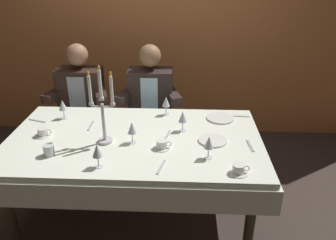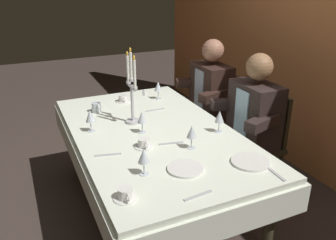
# 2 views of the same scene
# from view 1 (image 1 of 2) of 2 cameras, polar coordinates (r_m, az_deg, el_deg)

# --- Properties ---
(ground_plane) EXTENTS (12.00, 12.00, 0.00)m
(ground_plane) POSITION_cam_1_polar(r_m,az_deg,el_deg) (3.00, -5.04, -15.47)
(ground_plane) COLOR #3E322D
(back_wall) EXTENTS (6.00, 0.12, 2.70)m
(back_wall) POSITION_cam_1_polar(r_m,az_deg,el_deg) (3.97, -2.64, 16.53)
(back_wall) COLOR #D07B44
(back_wall) RESTS_ON ground_plane
(dining_table) EXTENTS (1.94, 1.14, 0.74)m
(dining_table) POSITION_cam_1_polar(r_m,az_deg,el_deg) (2.63, -5.54, -5.17)
(dining_table) COLOR white
(dining_table) RESTS_ON ground_plane
(candelabra) EXTENTS (0.19, 0.11, 0.58)m
(candelabra) POSITION_cam_1_polar(r_m,az_deg,el_deg) (2.44, -10.85, 1.23)
(candelabra) COLOR silver
(candelabra) RESTS_ON dining_table
(dinner_plate_0) EXTENTS (0.21, 0.21, 0.01)m
(dinner_plate_0) POSITION_cam_1_polar(r_m,az_deg,el_deg) (2.53, 7.51, -3.38)
(dinner_plate_0) COLOR white
(dinner_plate_0) RESTS_ON dining_table
(dinner_plate_1) EXTENTS (0.23, 0.23, 0.01)m
(dinner_plate_1) POSITION_cam_1_polar(r_m,az_deg,el_deg) (2.89, 8.77, 0.33)
(dinner_plate_1) COLOR white
(dinner_plate_1) RESTS_ON dining_table
(wine_glass_0) EXTENTS (0.07, 0.07, 0.16)m
(wine_glass_0) POSITION_cam_1_polar(r_m,az_deg,el_deg) (2.45, -5.94, -1.40)
(wine_glass_0) COLOR silver
(wine_glass_0) RESTS_ON dining_table
(wine_glass_1) EXTENTS (0.07, 0.07, 0.16)m
(wine_glass_1) POSITION_cam_1_polar(r_m,az_deg,el_deg) (2.27, 6.84, -3.83)
(wine_glass_1) COLOR silver
(wine_glass_1) RESTS_ON dining_table
(wine_glass_2) EXTENTS (0.07, 0.07, 0.16)m
(wine_glass_2) POSITION_cam_1_polar(r_m,az_deg,el_deg) (2.95, -17.17, 2.31)
(wine_glass_2) COLOR silver
(wine_glass_2) RESTS_ON dining_table
(wine_glass_3) EXTENTS (0.07, 0.07, 0.16)m
(wine_glass_3) POSITION_cam_1_polar(r_m,az_deg,el_deg) (2.61, 2.46, 0.49)
(wine_glass_3) COLOR silver
(wine_glass_3) RESTS_ON dining_table
(wine_glass_4) EXTENTS (0.07, 0.07, 0.16)m
(wine_glass_4) POSITION_cam_1_polar(r_m,az_deg,el_deg) (2.89, -0.34, 3.00)
(wine_glass_4) COLOR silver
(wine_glass_4) RESTS_ON dining_table
(wine_glass_5) EXTENTS (0.07, 0.07, 0.16)m
(wine_glass_5) POSITION_cam_1_polar(r_m,az_deg,el_deg) (2.20, -11.73, -5.10)
(wine_glass_5) COLOR silver
(wine_glass_5) RESTS_ON dining_table
(water_tumbler_0) EXTENTS (0.07, 0.07, 0.08)m
(water_tumbler_0) POSITION_cam_1_polar(r_m,az_deg,el_deg) (2.46, -19.27, -4.77)
(water_tumbler_0) COLOR silver
(water_tumbler_0) RESTS_ON dining_table
(coffee_cup_0) EXTENTS (0.13, 0.12, 0.06)m
(coffee_cup_0) POSITION_cam_1_polar(r_m,az_deg,el_deg) (2.74, -20.16, -1.97)
(coffee_cup_0) COLOR white
(coffee_cup_0) RESTS_ON dining_table
(coffee_cup_1) EXTENTS (0.13, 0.12, 0.06)m
(coffee_cup_1) POSITION_cam_1_polar(r_m,az_deg,el_deg) (2.19, 11.72, -8.07)
(coffee_cup_1) COLOR white
(coffee_cup_1) RESTS_ON dining_table
(coffee_cup_2) EXTENTS (0.13, 0.12, 0.06)m
(coffee_cup_2) POSITION_cam_1_polar(r_m,az_deg,el_deg) (2.41, -1.01, -4.16)
(coffee_cup_2) COLOR white
(coffee_cup_2) RESTS_ON dining_table
(fork_0) EXTENTS (0.06, 0.17, 0.01)m
(fork_0) POSITION_cam_1_polar(r_m,az_deg,el_deg) (2.21, -1.13, -7.83)
(fork_0) COLOR #B7B7BC
(fork_0) RESTS_ON dining_table
(fork_1) EXTENTS (0.17, 0.03, 0.01)m
(fork_1) POSITION_cam_1_polar(r_m,az_deg,el_deg) (2.96, 11.85, 0.63)
(fork_1) COLOR #B7B7BC
(fork_1) RESTS_ON dining_table
(fork_2) EXTENTS (0.04, 0.17, 0.01)m
(fork_2) POSITION_cam_1_polar(r_m,az_deg,el_deg) (2.52, 13.58, -4.18)
(fork_2) COLOR #B7B7BC
(fork_2) RESTS_ON dining_table
(fork_3) EXTENTS (0.02, 0.17, 0.01)m
(fork_3) POSITION_cam_1_polar(r_m,az_deg,el_deg) (2.80, -12.75, -0.93)
(fork_3) COLOR #B7B7BC
(fork_3) RESTS_ON dining_table
(spoon_4) EXTENTS (0.17, 0.07, 0.01)m
(spoon_4) POSITION_cam_1_polar(r_m,az_deg,el_deg) (3.02, -20.97, -0.10)
(spoon_4) COLOR #B7B7BC
(spoon_4) RESTS_ON dining_table
(fork_5) EXTENTS (0.05, 0.17, 0.01)m
(fork_5) POSITION_cam_1_polar(r_m,az_deg,el_deg) (2.58, -0.11, -2.62)
(fork_5) COLOR #B7B7BC
(fork_5) RESTS_ON dining_table
(seated_diner_0) EXTENTS (0.63, 0.48, 1.24)m
(seated_diner_0) POSITION_cam_1_polar(r_m,az_deg,el_deg) (3.51, -14.22, 4.19)
(seated_diner_0) COLOR #322F1E
(seated_diner_0) RESTS_ON ground_plane
(seated_diner_1) EXTENTS (0.63, 0.48, 1.24)m
(seated_diner_1) POSITION_cam_1_polar(r_m,az_deg,el_deg) (3.37, -2.89, 4.12)
(seated_diner_1) COLOR #322F1E
(seated_diner_1) RESTS_ON ground_plane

